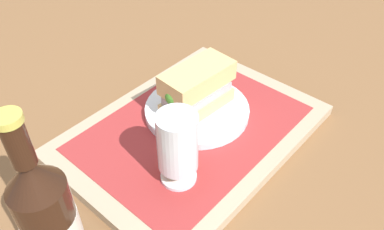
{
  "coord_description": "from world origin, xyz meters",
  "views": [
    {
      "loc": [
        0.38,
        0.34,
        0.49
      ],
      "look_at": [
        0.0,
        0.0,
        0.05
      ],
      "focal_mm": 36.8,
      "sensor_mm": 36.0,
      "label": 1
    }
  ],
  "objects_px": {
    "sandwich": "(196,89)",
    "beer_bottle": "(50,221)",
    "plate": "(197,110)",
    "beer_glass": "(178,147)"
  },
  "relations": [
    {
      "from": "sandwich",
      "to": "beer_bottle",
      "type": "distance_m",
      "value": 0.33
    },
    {
      "from": "sandwich",
      "to": "beer_bottle",
      "type": "xyz_separation_m",
      "value": [
        0.33,
        0.06,
        0.03
      ]
    },
    {
      "from": "plate",
      "to": "beer_glass",
      "type": "height_order",
      "value": "beer_glass"
    },
    {
      "from": "plate",
      "to": "sandwich",
      "type": "height_order",
      "value": "sandwich"
    },
    {
      "from": "beer_bottle",
      "to": "beer_glass",
      "type": "bearing_deg",
      "value": 174.2
    },
    {
      "from": "beer_glass",
      "to": "sandwich",
      "type": "bearing_deg",
      "value": -148.93
    },
    {
      "from": "plate",
      "to": "beer_glass",
      "type": "bearing_deg",
      "value": 30.35
    },
    {
      "from": "sandwich",
      "to": "beer_glass",
      "type": "xyz_separation_m",
      "value": [
        0.13,
        0.08,
        0.01
      ]
    },
    {
      "from": "beer_glass",
      "to": "plate",
      "type": "bearing_deg",
      "value": -149.65
    },
    {
      "from": "sandwich",
      "to": "beer_bottle",
      "type": "height_order",
      "value": "beer_bottle"
    }
  ]
}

